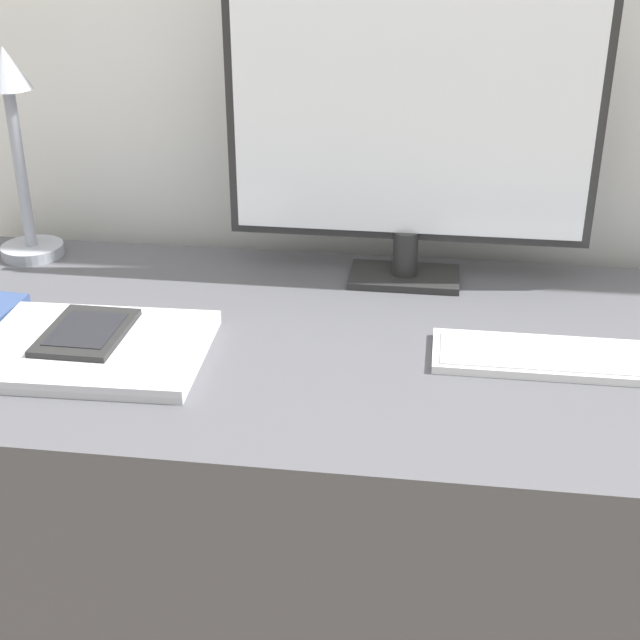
{
  "coord_description": "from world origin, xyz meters",
  "views": [
    {
      "loc": [
        0.11,
        -1.01,
        1.33
      ],
      "look_at": [
        -0.05,
        0.09,
        0.79
      ],
      "focal_mm": 50.0,
      "sensor_mm": 36.0,
      "label": 1
    }
  ],
  "objects_px": {
    "laptop": "(94,349)",
    "desk_lamp": "(16,139)",
    "keyboard": "(549,357)",
    "monitor": "(411,123)",
    "ereader": "(86,332)"
  },
  "relations": [
    {
      "from": "keyboard",
      "to": "monitor",
      "type": "bearing_deg",
      "value": 129.33
    },
    {
      "from": "keyboard",
      "to": "desk_lamp",
      "type": "bearing_deg",
      "value": 162.33
    },
    {
      "from": "laptop",
      "to": "ereader",
      "type": "relative_size",
      "value": 2.05
    },
    {
      "from": "keyboard",
      "to": "ereader",
      "type": "height_order",
      "value": "ereader"
    },
    {
      "from": "keyboard",
      "to": "ereader",
      "type": "bearing_deg",
      "value": -175.82
    },
    {
      "from": "monitor",
      "to": "laptop",
      "type": "distance_m",
      "value": 0.6
    },
    {
      "from": "laptop",
      "to": "desk_lamp",
      "type": "xyz_separation_m",
      "value": [
        -0.25,
        0.35,
        0.2
      ]
    },
    {
      "from": "keyboard",
      "to": "laptop",
      "type": "bearing_deg",
      "value": -173.9
    },
    {
      "from": "monitor",
      "to": "desk_lamp",
      "type": "bearing_deg",
      "value": 178.36
    },
    {
      "from": "keyboard",
      "to": "desk_lamp",
      "type": "relative_size",
      "value": 0.89
    },
    {
      "from": "ereader",
      "to": "monitor",
      "type": "bearing_deg",
      "value": 35.21
    },
    {
      "from": "ereader",
      "to": "desk_lamp",
      "type": "xyz_separation_m",
      "value": [
        -0.23,
        0.33,
        0.19
      ]
    },
    {
      "from": "monitor",
      "to": "desk_lamp",
      "type": "distance_m",
      "value": 0.67
    },
    {
      "from": "monitor",
      "to": "desk_lamp",
      "type": "xyz_separation_m",
      "value": [
        -0.67,
        0.02,
        -0.05
      ]
    },
    {
      "from": "ereader",
      "to": "desk_lamp",
      "type": "distance_m",
      "value": 0.45
    }
  ]
}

